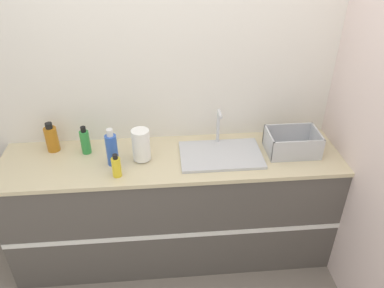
% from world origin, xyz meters
% --- Properties ---
extents(ground_plane, '(12.00, 12.00, 0.00)m').
position_xyz_m(ground_plane, '(0.00, 0.00, 0.00)').
color(ground_plane, slate).
extents(wall_back, '(4.79, 0.06, 2.60)m').
position_xyz_m(wall_back, '(0.00, 0.60, 1.30)').
color(wall_back, silver).
rests_on(wall_back, ground_plane).
extents(wall_right, '(0.06, 2.57, 2.60)m').
position_xyz_m(wall_right, '(1.23, 0.29, 1.30)').
color(wall_right, silver).
rests_on(wall_right, ground_plane).
extents(counter_cabinet, '(2.42, 0.60, 0.93)m').
position_xyz_m(counter_cabinet, '(0.00, 0.29, 0.47)').
color(counter_cabinet, '#514C47').
rests_on(counter_cabinet, ground_plane).
extents(sink, '(0.57, 0.38, 0.29)m').
position_xyz_m(sink, '(0.34, 0.28, 0.95)').
color(sink, silver).
rests_on(sink, counter_cabinet).
extents(paper_towel_roll, '(0.12, 0.12, 0.23)m').
position_xyz_m(paper_towel_roll, '(-0.21, 0.28, 1.05)').
color(paper_towel_roll, '#4C4C51').
rests_on(paper_towel_roll, counter_cabinet).
extents(dish_rack, '(0.36, 0.25, 0.16)m').
position_xyz_m(dish_rack, '(0.86, 0.28, 0.99)').
color(dish_rack, '#B7BABF').
rests_on(dish_rack, counter_cabinet).
extents(bottle_amber, '(0.09, 0.09, 0.22)m').
position_xyz_m(bottle_amber, '(-0.85, 0.46, 1.03)').
color(bottle_amber, '#B26B19').
rests_on(bottle_amber, counter_cabinet).
extents(bottle_green, '(0.07, 0.07, 0.21)m').
position_xyz_m(bottle_green, '(-0.61, 0.40, 1.02)').
color(bottle_green, '#2D8C3D').
rests_on(bottle_green, counter_cabinet).
extents(bottle_blue, '(0.08, 0.08, 0.27)m').
position_xyz_m(bottle_blue, '(-0.40, 0.24, 1.05)').
color(bottle_blue, '#2D56B7').
rests_on(bottle_blue, counter_cabinet).
extents(bottle_yellow, '(0.06, 0.06, 0.16)m').
position_xyz_m(bottle_yellow, '(-0.37, 0.10, 1.00)').
color(bottle_yellow, yellow).
rests_on(bottle_yellow, counter_cabinet).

